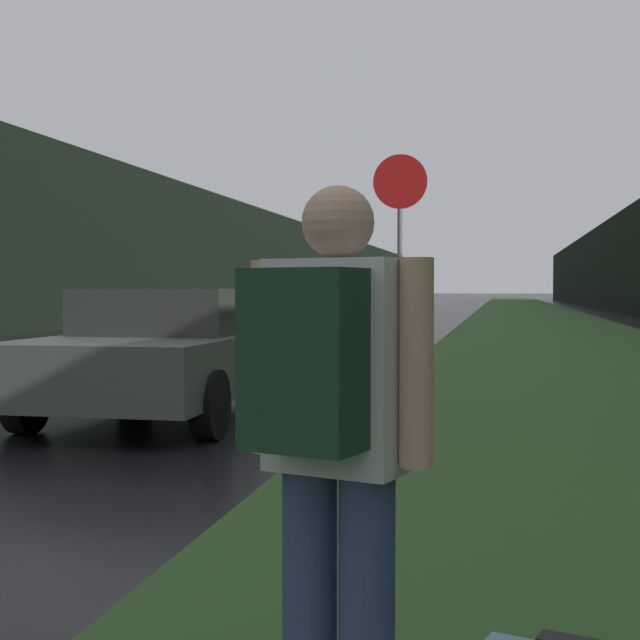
# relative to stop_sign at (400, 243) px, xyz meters

# --- Properties ---
(grass_verge) EXTENTS (6.00, 240.00, 0.02)m
(grass_verge) POSITION_rel_stop_sign_xyz_m (2.80, 27.85, -1.95)
(grass_verge) COLOR #2D5123
(grass_verge) RESTS_ON ground_plane
(lane_stripe_c) EXTENTS (0.12, 3.00, 0.01)m
(lane_stripe_c) POSITION_rel_stop_sign_xyz_m (-3.88, 2.33, -1.96)
(lane_stripe_c) COLOR silver
(lane_stripe_c) RESTS_ON ground_plane
(lane_stripe_d) EXTENTS (0.12, 3.00, 0.01)m
(lane_stripe_d) POSITION_rel_stop_sign_xyz_m (-3.88, 9.33, -1.96)
(lane_stripe_d) COLOR silver
(lane_stripe_d) RESTS_ON ground_plane
(lane_stripe_e) EXTENTS (0.12, 3.00, 0.01)m
(lane_stripe_e) POSITION_rel_stop_sign_xyz_m (-3.88, 16.33, -1.96)
(lane_stripe_e) COLOR silver
(lane_stripe_e) RESTS_ON ground_plane
(lane_stripe_f) EXTENTS (0.12, 3.00, 0.01)m
(lane_stripe_f) POSITION_rel_stop_sign_xyz_m (-3.88, 23.33, -1.96)
(lane_stripe_f) COLOR silver
(lane_stripe_f) RESTS_ON ground_plane
(treeline_far_side) EXTENTS (2.00, 140.00, 6.10)m
(treeline_far_side) POSITION_rel_stop_sign_xyz_m (-13.57, 37.85, 1.09)
(treeline_far_side) COLOR black
(treeline_far_side) RESTS_ON ground_plane
(stop_sign) EXTENTS (0.73, 0.07, 3.15)m
(stop_sign) POSITION_rel_stop_sign_xyz_m (0.00, 0.00, 0.00)
(stop_sign) COLOR slate
(stop_sign) RESTS_ON ground_plane
(hitchhiker_with_backpack) EXTENTS (0.54, 0.47, 1.61)m
(hitchhiker_with_backpack) POSITION_rel_stop_sign_xyz_m (0.91, -9.63, -1.03)
(hitchhiker_with_backpack) COLOR navy
(hitchhiker_with_backpack) RESTS_ON ground_plane
(car_passing_near) EXTENTS (1.98, 4.02, 1.33)m
(car_passing_near) POSITION_rel_stop_sign_xyz_m (-2.04, -3.28, -1.28)
(car_passing_near) COLOR #4C514C
(car_passing_near) RESTS_ON ground_plane
(car_passing_far) EXTENTS (1.83, 4.25, 1.45)m
(car_passing_far) POSITION_rel_stop_sign_xyz_m (-2.04, 15.66, -1.23)
(car_passing_far) COLOR #BCBCBC
(car_passing_far) RESTS_ON ground_plane
(car_oncoming) EXTENTS (2.01, 4.69, 1.37)m
(car_oncoming) POSITION_rel_stop_sign_xyz_m (-5.73, 38.12, -1.25)
(car_oncoming) COLOR #9E9EA3
(car_oncoming) RESTS_ON ground_plane
(delivery_truck) EXTENTS (2.58, 8.84, 3.49)m
(delivery_truck) POSITION_rel_stop_sign_xyz_m (-5.73, 61.66, -0.12)
(delivery_truck) COLOR black
(delivery_truck) RESTS_ON ground_plane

